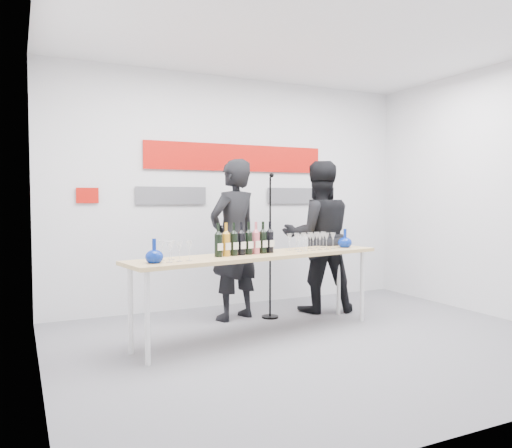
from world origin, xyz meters
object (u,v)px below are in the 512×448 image
object	(u,v)px
tasting_table	(260,260)
mic_stand	(270,274)
presenter_right	(319,236)
presenter_left	(234,240)

from	to	relation	value
tasting_table	mic_stand	distance (m)	0.81
tasting_table	mic_stand	xyz separation A→B (m)	(0.44, 0.63, -0.26)
presenter_right	mic_stand	xyz separation A→B (m)	(-0.71, -0.07, -0.42)
tasting_table	presenter_right	distance (m)	1.36
tasting_table	mic_stand	world-z (taller)	mic_stand
tasting_table	mic_stand	bearing A→B (deg)	44.95
presenter_left	mic_stand	size ratio (longest dim) A/B	1.09
tasting_table	presenter_left	xyz separation A→B (m)	(0.03, 0.76, 0.15)
mic_stand	presenter_left	bearing A→B (deg)	166.94
tasting_table	presenter_right	bearing A→B (deg)	21.03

